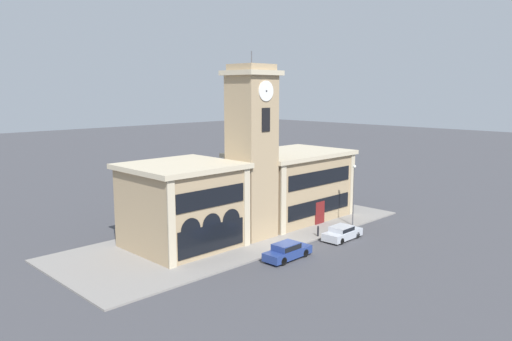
# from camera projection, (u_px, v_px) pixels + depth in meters

# --- Properties ---
(ground_plane) EXTENTS (300.00, 300.00, 0.00)m
(ground_plane) POSITION_uv_depth(u_px,v_px,m) (291.00, 249.00, 45.92)
(ground_plane) COLOR #424247
(sidewalk_kerb) EXTENTS (37.46, 13.78, 0.15)m
(sidewalk_kerb) POSITION_uv_depth(u_px,v_px,m) (240.00, 233.00, 50.73)
(sidewalk_kerb) COLOR gray
(sidewalk_kerb) RESTS_ON ground_plane
(clock_tower) EXTENTS (4.41, 4.41, 18.08)m
(clock_tower) POSITION_uv_depth(u_px,v_px,m) (252.00, 152.00, 48.21)
(clock_tower) COLOR tan
(clock_tower) RESTS_ON ground_plane
(town_hall_left_wing) EXTENTS (9.79, 9.12, 7.88)m
(town_hall_left_wing) POSITION_uv_depth(u_px,v_px,m) (182.00, 205.00, 45.88)
(town_hall_left_wing) COLOR tan
(town_hall_left_wing) RESTS_ON ground_plane
(town_hall_right_wing) EXTENTS (13.27, 9.12, 7.65)m
(town_hall_right_wing) POSITION_uv_depth(u_px,v_px,m) (291.00, 185.00, 56.46)
(town_hall_right_wing) COLOR tan
(town_hall_right_wing) RESTS_ON ground_plane
(parked_car_near) EXTENTS (4.80, 1.87, 1.46)m
(parked_car_near) POSITION_uv_depth(u_px,v_px,m) (287.00, 251.00, 43.04)
(parked_car_near) COLOR navy
(parked_car_near) RESTS_ON ground_plane
(parked_car_mid) EXTENTS (4.49, 1.98, 1.38)m
(parked_car_mid) POSITION_uv_depth(u_px,v_px,m) (342.00, 232.00, 48.68)
(parked_car_mid) COLOR #B2B7C1
(parked_car_mid) RESTS_ON ground_plane
(street_lamp) EXTENTS (0.36, 0.36, 6.54)m
(street_lamp) POSITION_uv_depth(u_px,v_px,m) (354.00, 187.00, 52.80)
(street_lamp) COLOR #4C4C51
(street_lamp) RESTS_ON sidewalk_kerb
(bollard) EXTENTS (0.18, 0.18, 1.06)m
(bollard) POSITION_uv_depth(u_px,v_px,m) (318.00, 231.00, 49.33)
(bollard) COLOR black
(bollard) RESTS_ON sidewalk_kerb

